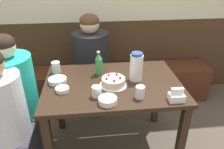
{
  "coord_description": "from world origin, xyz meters",
  "views": [
    {
      "loc": [
        -0.18,
        -1.58,
        1.65
      ],
      "look_at": [
        -0.0,
        0.05,
        0.78
      ],
      "focal_mm": 35.0,
      "sensor_mm": 36.0,
      "label": 1
    }
  ],
  "objects_px": {
    "soju_bottle": "(99,64)",
    "person_grey_tee": "(16,101)",
    "bowl_soup_white": "(62,89)",
    "glass_tumbler_short": "(97,92)",
    "bench_seat": "(105,85)",
    "bowl_rice_small": "(108,100)",
    "water_pitcher": "(136,67)",
    "bowl_side_dish": "(58,81)",
    "glass_water_tall": "(140,92)",
    "napkin_holder": "(176,96)",
    "person_teal_shirt": "(6,124)",
    "person_pale_blue_shirt": "(92,66)",
    "birthday_cake": "(113,82)",
    "glass_shot_small": "(56,67)"
  },
  "relations": [
    {
      "from": "bowl_side_dish",
      "to": "napkin_holder",
      "type": "bearing_deg",
      "value": -22.13
    },
    {
      "from": "glass_tumbler_short",
      "to": "person_teal_shirt",
      "type": "distance_m",
      "value": 0.72
    },
    {
      "from": "birthday_cake",
      "to": "water_pitcher",
      "type": "bearing_deg",
      "value": 21.0
    },
    {
      "from": "soju_bottle",
      "to": "bench_seat",
      "type": "bearing_deg",
      "value": 81.03
    },
    {
      "from": "bowl_soup_white",
      "to": "birthday_cake",
      "type": "bearing_deg",
      "value": 6.54
    },
    {
      "from": "bowl_soup_white",
      "to": "person_pale_blue_shirt",
      "type": "xyz_separation_m",
      "value": [
        0.24,
        0.74,
        -0.17
      ]
    },
    {
      "from": "water_pitcher",
      "to": "bowl_soup_white",
      "type": "xyz_separation_m",
      "value": [
        -0.61,
        -0.12,
        -0.1
      ]
    },
    {
      "from": "glass_water_tall",
      "to": "glass_shot_small",
      "type": "relative_size",
      "value": 0.93
    },
    {
      "from": "bowl_side_dish",
      "to": "glass_water_tall",
      "type": "bearing_deg",
      "value": -24.79
    },
    {
      "from": "bowl_rice_small",
      "to": "soju_bottle",
      "type": "bearing_deg",
      "value": 94.45
    },
    {
      "from": "bowl_rice_small",
      "to": "person_grey_tee",
      "type": "relative_size",
      "value": 0.12
    },
    {
      "from": "glass_tumbler_short",
      "to": "bowl_soup_white",
      "type": "bearing_deg",
      "value": 159.06
    },
    {
      "from": "napkin_holder",
      "to": "glass_tumbler_short",
      "type": "distance_m",
      "value": 0.58
    },
    {
      "from": "bench_seat",
      "to": "person_teal_shirt",
      "type": "xyz_separation_m",
      "value": [
        -0.83,
        -1.06,
        0.34
      ]
    },
    {
      "from": "bowl_rice_small",
      "to": "person_grey_tee",
      "type": "distance_m",
      "value": 0.85
    },
    {
      "from": "water_pitcher",
      "to": "glass_water_tall",
      "type": "xyz_separation_m",
      "value": [
        -0.03,
        -0.28,
        -0.07
      ]
    },
    {
      "from": "water_pitcher",
      "to": "glass_tumbler_short",
      "type": "height_order",
      "value": "water_pitcher"
    },
    {
      "from": "napkin_holder",
      "to": "bowl_soup_white",
      "type": "xyz_separation_m",
      "value": [
        -0.84,
        0.22,
        -0.02
      ]
    },
    {
      "from": "water_pitcher",
      "to": "person_pale_blue_shirt",
      "type": "xyz_separation_m",
      "value": [
        -0.37,
        0.61,
        -0.27
      ]
    },
    {
      "from": "bowl_soup_white",
      "to": "glass_shot_small",
      "type": "distance_m",
      "value": 0.35
    },
    {
      "from": "soju_bottle",
      "to": "napkin_holder",
      "type": "xyz_separation_m",
      "value": [
        0.53,
        -0.48,
        -0.07
      ]
    },
    {
      "from": "bowl_soup_white",
      "to": "glass_water_tall",
      "type": "distance_m",
      "value": 0.6
    },
    {
      "from": "birthday_cake",
      "to": "bowl_soup_white",
      "type": "relative_size",
      "value": 2.13
    },
    {
      "from": "bench_seat",
      "to": "person_pale_blue_shirt",
      "type": "relative_size",
      "value": 2.25
    },
    {
      "from": "birthday_cake",
      "to": "glass_tumbler_short",
      "type": "distance_m",
      "value": 0.2
    },
    {
      "from": "bench_seat",
      "to": "glass_tumbler_short",
      "type": "relative_size",
      "value": 31.36
    },
    {
      "from": "soju_bottle",
      "to": "person_teal_shirt",
      "type": "distance_m",
      "value": 0.87
    },
    {
      "from": "soju_bottle",
      "to": "person_grey_tee",
      "type": "relative_size",
      "value": 0.19
    },
    {
      "from": "bowl_rice_small",
      "to": "glass_water_tall",
      "type": "height_order",
      "value": "glass_water_tall"
    },
    {
      "from": "birthday_cake",
      "to": "glass_water_tall",
      "type": "relative_size",
      "value": 2.39
    },
    {
      "from": "napkin_holder",
      "to": "glass_shot_small",
      "type": "bearing_deg",
      "value": 148.83
    },
    {
      "from": "bench_seat",
      "to": "bowl_side_dish",
      "type": "xyz_separation_m",
      "value": [
        -0.46,
        -0.78,
        0.53
      ]
    },
    {
      "from": "water_pitcher",
      "to": "person_pale_blue_shirt",
      "type": "bearing_deg",
      "value": 120.95
    },
    {
      "from": "bowl_soup_white",
      "to": "glass_tumbler_short",
      "type": "xyz_separation_m",
      "value": [
        0.27,
        -0.1,
        0.03
      ]
    },
    {
      "from": "bowl_soup_white",
      "to": "bowl_side_dish",
      "type": "bearing_deg",
      "value": 110.04
    },
    {
      "from": "bowl_soup_white",
      "to": "glass_water_tall",
      "type": "bearing_deg",
      "value": -14.76
    },
    {
      "from": "person_teal_shirt",
      "to": "person_pale_blue_shirt",
      "type": "relative_size",
      "value": 0.99
    },
    {
      "from": "glass_shot_small",
      "to": "bowl_rice_small",
      "type": "bearing_deg",
      "value": -51.63
    },
    {
      "from": "bowl_side_dish",
      "to": "glass_tumbler_short",
      "type": "xyz_separation_m",
      "value": [
        0.32,
        -0.24,
        0.02
      ]
    },
    {
      "from": "person_grey_tee",
      "to": "person_pale_blue_shirt",
      "type": "bearing_deg",
      "value": 41.95
    },
    {
      "from": "bench_seat",
      "to": "soju_bottle",
      "type": "bearing_deg",
      "value": -98.97
    },
    {
      "from": "person_pale_blue_shirt",
      "to": "bowl_side_dish",
      "type": "bearing_deg",
      "value": -25.94
    },
    {
      "from": "bench_seat",
      "to": "bowl_rice_small",
      "type": "relative_size",
      "value": 19.46
    },
    {
      "from": "person_pale_blue_shirt",
      "to": "bowl_rice_small",
      "type": "bearing_deg",
      "value": 5.9
    },
    {
      "from": "glass_shot_small",
      "to": "glass_tumbler_short",
      "type": "bearing_deg",
      "value": -51.34
    },
    {
      "from": "bench_seat",
      "to": "birthday_cake",
      "type": "xyz_separation_m",
      "value": [
        -0.0,
        -0.87,
        0.54
      ]
    },
    {
      "from": "water_pitcher",
      "to": "bowl_side_dish",
      "type": "distance_m",
      "value": 0.67
    },
    {
      "from": "bowl_side_dish",
      "to": "glass_shot_small",
      "type": "relative_size",
      "value": 1.47
    },
    {
      "from": "birthday_cake",
      "to": "bowl_rice_small",
      "type": "distance_m",
      "value": 0.25
    },
    {
      "from": "soju_bottle",
      "to": "person_grey_tee",
      "type": "height_order",
      "value": "person_grey_tee"
    }
  ]
}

